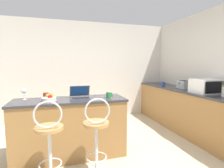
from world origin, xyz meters
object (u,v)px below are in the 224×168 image
bar_stool_near (49,145)px  wine_glass_tall (24,91)px  mug_green (109,95)px  microwave (207,86)px  fruit_bowl (49,98)px  bar_stool_far (96,139)px  mug_blue (163,84)px  toaster (184,85)px  laptop (80,95)px  mug_red (46,95)px

bar_stool_near → wine_glass_tall: 1.03m
mug_green → bar_stool_near: bearing=-148.9°
microwave → mug_green: size_ratio=5.03×
fruit_bowl → mug_green: bearing=-0.3°
wine_glass_tall → fruit_bowl: (0.37, -0.24, -0.09)m
mug_green → wine_glass_tall: wine_glass_tall is taller
mug_green → bar_stool_far: bearing=-120.6°
mug_green → fruit_bowl: bearing=179.7°
mug_blue → toaster: bearing=-74.6°
mug_blue → fruit_bowl: (-2.67, -1.18, -0.01)m
mug_green → mug_blue: 2.12m
microwave → mug_green: 1.91m
laptop → toaster: bearing=11.4°
toaster → mug_blue: toaster is taller
laptop → bar_stool_near: bearing=-124.0°
laptop → mug_blue: size_ratio=3.16×
mug_green → fruit_bowl: fruit_bowl is taller
mug_red → mug_blue: size_ratio=1.03×
wine_glass_tall → mug_red: wine_glass_tall is taller
mug_red → mug_blue: bearing=18.8°
fruit_bowl → bar_stool_near: bearing=-88.2°
toaster → mug_blue: bearing=105.4°
wine_glass_tall → mug_blue: wine_glass_tall is taller
toaster → bar_stool_near: bearing=-157.9°
bar_stool_far → mug_red: size_ratio=10.15×
laptop → mug_green: size_ratio=3.17×
mug_red → fruit_bowl: fruit_bowl is taller
bar_stool_far → fruit_bowl: 0.93m
bar_stool_far → wine_glass_tall: size_ratio=6.11×
microwave → fruit_bowl: bearing=178.9°
toaster → fruit_bowl: size_ratio=1.28×
bar_stool_near → mug_green: bearing=31.1°
bar_stool_far → laptop: size_ratio=3.31×
mug_green → fruit_bowl: (-0.91, 0.00, -0.01)m
bar_stool_near → laptop: size_ratio=3.31×
laptop → microwave: bearing=-4.4°
mug_red → mug_blue: mug_blue is taller
microwave → wine_glass_tall: 3.20m
bar_stool_far → wine_glass_tall: wine_glass_tall is taller
bar_stool_near → fruit_bowl: 0.72m
microwave → fruit_bowl: (-2.81, 0.06, -0.09)m
microwave → mug_red: size_ratio=4.88×
microwave → wine_glass_tall: size_ratio=2.94×
mug_green → fruit_bowl: 0.91m
mug_green → microwave: bearing=-1.6°
mug_green → wine_glass_tall: 1.31m
mug_red → mug_blue: 2.89m
mug_green → laptop: bearing=163.8°
microwave → toaster: (0.02, 0.66, -0.04)m
mug_blue → mug_green: bearing=-146.2°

